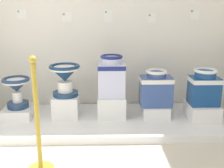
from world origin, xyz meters
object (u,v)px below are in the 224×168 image
Objects in this scene: antique_toilet_rightmost at (65,76)px; stanchion_post_near_left at (38,135)px; plinth_block_tall_cobalt at (111,106)px; info_placard_fourth at (152,18)px; antique_toilet_pale_glazed at (17,88)px; info_placard_first at (22,14)px; plinth_block_squat_floral at (155,110)px; antique_toilet_slender_white at (204,86)px; info_placard_fifth at (194,14)px; plinth_block_slender_white at (202,111)px; plinth_block_rightmost at (66,106)px; info_placard_second at (67,17)px; plinth_block_pale_glazed at (19,112)px; info_placard_third at (108,16)px; antique_toilet_squat_floral at (156,88)px; antique_toilet_tall_cobalt at (111,75)px.

stanchion_post_near_left is at bearing -94.74° from antique_toilet_rightmost.
stanchion_post_near_left reaches higher than antique_toilet_rightmost.
info_placard_fourth is at bearing 40.45° from plinth_block_tall_cobalt.
info_placard_first is (-0.00, 0.47, 0.83)m from antique_toilet_pale_glazed.
antique_toilet_slender_white is (0.55, -0.09, 0.32)m from plinth_block_squat_floral.
info_placard_fifth reaches higher than antique_toilet_slender_white.
antique_toilet_pale_glazed reaches higher than plinth_block_slender_white.
plinth_block_rightmost is at bearing 178.81° from plinth_block_squat_floral.
plinth_block_rightmost is (0.57, 0.02, -0.23)m from antique_toilet_pale_glazed.
info_placard_fifth is (1.08, 0.45, 1.07)m from plinth_block_tall_cobalt.
antique_toilet_rightmost is at bearing 176.01° from antique_toilet_slender_white.
plinth_block_rightmost is 0.37m from antique_toilet_rightmost.
plinth_block_pale_glazed is at bearing -140.21° from info_placard_second.
plinth_block_slender_white is 1.24m from info_placard_fifth.
info_placard_second is (-1.63, 0.56, 1.07)m from plinth_block_slender_white.
info_placard_third is (1.09, 0.00, -0.02)m from info_placard_first.
stanchion_post_near_left is (-1.71, -1.50, -0.95)m from info_placard_fifth.
antique_toilet_pale_glazed reaches higher than plinth_block_rightmost.
plinth_block_pale_glazed is at bearing -179.11° from plinth_block_tall_cobalt.
plinth_block_squat_floral is at bearing -1.19° from plinth_block_rightmost.
antique_toilet_rightmost is 1.09m from antique_toilet_squat_floral.
info_placard_first is 0.91× the size of info_placard_fifth.
info_placard_fifth is (0.00, 0.56, 0.80)m from antique_toilet_slender_white.
info_placard_first is at bearing 158.02° from antique_toilet_tall_cobalt.
antique_toilet_tall_cobalt is 0.81m from info_placard_third.
info_placard_third reaches higher than plinth_block_tall_cobalt.
plinth_block_squat_floral is 0.55m from plinth_block_slender_white.
info_placard_fourth is (-0.54, 0.56, 1.06)m from plinth_block_slender_white.
plinth_block_slender_white is (2.19, -0.10, 0.03)m from plinth_block_pale_glazed.
info_placard_second reaches higher than info_placard_fourth.
plinth_block_squat_floral is 2.63× the size of info_placard_second.
antique_toilet_slender_white is at bearing -19.15° from info_placard_second.
antique_toilet_squat_floral is at bearing -90.32° from info_placard_fourth.
antique_toilet_pale_glazed reaches higher than plinth_block_tall_cobalt.
info_placard_fifth reaches higher than info_placard_third.
antique_toilet_rightmost is 2.46× the size of info_placard_third.
stanchion_post_near_left is at bearing -64.94° from antique_toilet_pale_glazed.
info_placard_third is 0.15× the size of stanchion_post_near_left.
antique_toilet_slender_white reaches higher than plinth_block_rightmost.
antique_toilet_pale_glazed reaches higher than plinth_block_squat_floral.
plinth_block_tall_cobalt is at bearing -21.98° from info_placard_first.
plinth_block_rightmost is 0.77× the size of antique_toilet_slender_white.
info_placard_third is (0.52, 0.45, 1.05)m from plinth_block_rightmost.
plinth_block_tall_cobalt is 2.52× the size of info_placard_fifth.
info_placard_first is at bearing 90.33° from antique_toilet_pale_glazed.
info_placard_fourth reaches higher than plinth_block_tall_cobalt.
plinth_block_squat_floral is 1.18m from info_placard_fourth.
antique_toilet_pale_glazed is 2.66× the size of info_placard_fifth.
stanchion_post_near_left reaches higher than plinth_block_rightmost.
info_placard_third is at bearing 180.00° from info_placard_fifth.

